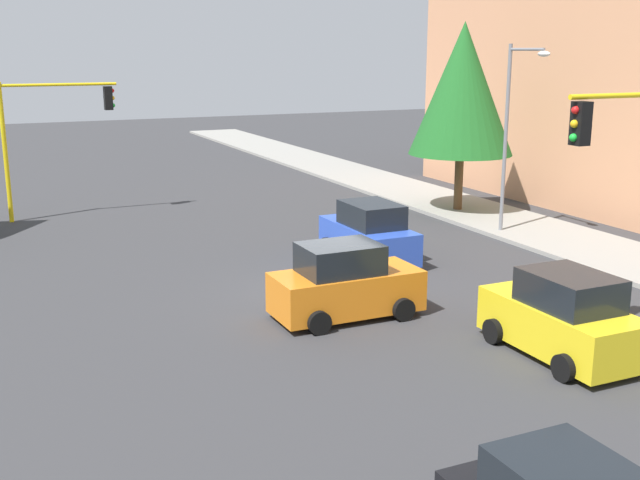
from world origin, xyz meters
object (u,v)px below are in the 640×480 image
at_px(car_orange, 345,284).
at_px(car_yellow, 563,318).
at_px(traffic_signal_far_right, 51,122).
at_px(street_lamp_curbside, 514,119).
at_px(car_blue, 369,234).
at_px(tree_roadside_mid, 463,89).

distance_m(car_orange, car_yellow, 5.51).
bearing_deg(car_yellow, traffic_signal_far_right, -157.20).
bearing_deg(car_orange, traffic_signal_far_right, -161.73).
distance_m(traffic_signal_far_right, street_lamp_curbside, 18.15).
relative_size(traffic_signal_far_right, car_yellow, 1.44).
height_order(street_lamp_curbside, car_blue, street_lamp_curbside).
height_order(car_orange, car_yellow, same).
distance_m(traffic_signal_far_right, car_orange, 17.12).
bearing_deg(street_lamp_curbside, traffic_signal_far_right, -124.92).
height_order(street_lamp_curbside, tree_roadside_mid, tree_roadside_mid).
distance_m(traffic_signal_far_right, car_blue, 14.50).
bearing_deg(car_blue, street_lamp_curbside, 98.59).
relative_size(street_lamp_curbside, car_blue, 1.75).
height_order(tree_roadside_mid, car_orange, tree_roadside_mid).
bearing_deg(car_orange, car_blue, 145.42).
bearing_deg(traffic_signal_far_right, car_blue, 36.76).
height_order(street_lamp_curbside, car_yellow, street_lamp_curbside).
bearing_deg(tree_roadside_mid, car_orange, -46.12).
height_order(traffic_signal_far_right, tree_roadside_mid, tree_roadside_mid).
relative_size(tree_roadside_mid, car_orange, 2.06).
xyz_separation_m(tree_roadside_mid, car_blue, (5.36, -7.20, -4.31)).
height_order(traffic_signal_far_right, car_orange, traffic_signal_far_right).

